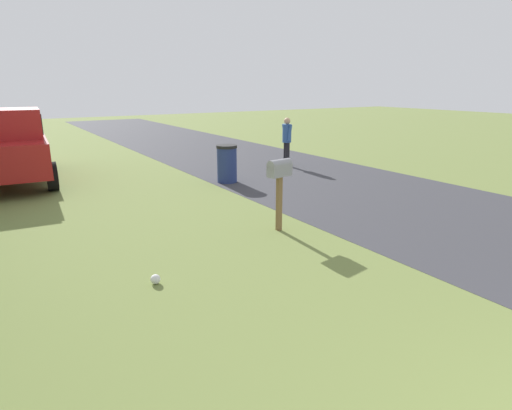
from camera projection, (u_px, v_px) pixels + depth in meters
The scene contains 6 objects.
road_asphalt at pixel (433, 212), 9.42m from camera, with size 60.00×5.71×0.01m, color #38383D.
mailbox at pixel (280, 174), 7.97m from camera, with size 0.29×0.52×1.38m.
pickup_truck at pixel (8, 144), 11.92m from camera, with size 5.16×2.45×2.09m.
trash_bin at pixel (227, 164), 12.19m from camera, with size 0.59×0.59×1.07m.
pedestrian at pixel (287, 138), 14.57m from camera, with size 0.49×0.30×1.64m.
litter_bag_by_mailbox at pixel (155, 279), 6.02m from camera, with size 0.14×0.14×0.14m, color silver.
Camera 1 is at (0.43, 3.65, 2.71)m, focal length 30.04 mm.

